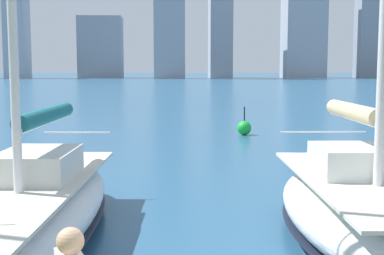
{
  "coord_description": "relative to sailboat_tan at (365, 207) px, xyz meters",
  "views": [
    {
      "loc": [
        1.04,
        3.41,
        3.33
      ],
      "look_at": [
        0.48,
        -6.53,
        2.2
      ],
      "focal_mm": 50.0,
      "sensor_mm": 36.0,
      "label": 1
    }
  ],
  "objects": [
    {
      "name": "sailboat_teal",
      "position": [
        6.2,
        -0.41,
        -0.06
      ],
      "size": [
        2.85,
        8.84,
        10.69
      ],
      "color": "silver",
      "rests_on": "ground"
    },
    {
      "name": "channel_buoy",
      "position": [
        -0.28,
        -16.4,
        -0.39
      ],
      "size": [
        0.7,
        0.7,
        1.4
      ],
      "color": "green",
      "rests_on": "ground"
    },
    {
      "name": "city_skyline",
      "position": [
        -2.43,
        -153.32,
        15.92
      ],
      "size": [
        174.09,
        22.15,
        55.0
      ],
      "color": "#989DA7",
      "rests_on": "ground"
    },
    {
      "name": "sailboat_tan",
      "position": [
        0.0,
        0.0,
        0.0
      ],
      "size": [
        3.08,
        7.19,
        12.63
      ],
      "color": "white",
      "rests_on": "ground"
    }
  ]
}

